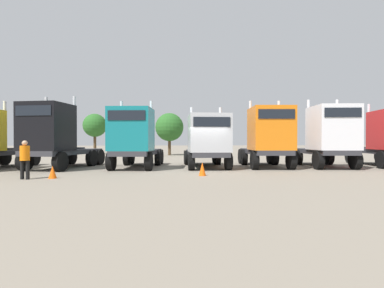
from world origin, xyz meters
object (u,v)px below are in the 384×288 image
object	(u,v)px
visitor_in_hivis	(25,157)
traffic_cone_mid	(202,169)
semi_truck_white	(328,136)
traffic_cone_far	(53,172)
semi_truck_orange	(268,136)
semi_truck_teal	(134,138)
semi_truck_black	(54,136)
semi_truck_silver	(207,141)

from	to	relation	value
visitor_in_hivis	traffic_cone_mid	bearing A→B (deg)	-69.76
semi_truck_white	visitor_in_hivis	xyz separation A→B (m)	(-16.61, -3.98, -1.05)
semi_truck_white	traffic_cone_far	world-z (taller)	semi_truck_white
semi_truck_white	traffic_cone_mid	bearing A→B (deg)	-61.79
semi_truck_orange	traffic_cone_far	bearing A→B (deg)	-65.83
semi_truck_teal	traffic_cone_far	bearing A→B (deg)	-30.25
semi_truck_black	traffic_cone_mid	xyz separation A→B (m)	(8.53, -3.87, -1.68)
semi_truck_orange	visitor_in_hivis	size ratio (longest dim) A/B	3.43
semi_truck_teal	semi_truck_orange	size ratio (longest dim) A/B	1.04
visitor_in_hivis	traffic_cone_far	distance (m)	1.33
visitor_in_hivis	semi_truck_black	bearing A→B (deg)	21.82
visitor_in_hivis	semi_truck_silver	bearing A→B (deg)	-47.79
traffic_cone_mid	traffic_cone_far	distance (m)	6.97
semi_truck_white	traffic_cone_mid	xyz separation A→B (m)	(-8.55, -3.36, -1.72)
semi_truck_silver	visitor_in_hivis	world-z (taller)	semi_truck_silver
visitor_in_hivis	semi_truck_teal	bearing A→B (deg)	-28.26
semi_truck_black	semi_truck_teal	distance (m)	4.78
semi_truck_silver	semi_truck_teal	bearing A→B (deg)	-90.15
semi_truck_black	semi_truck_silver	bearing A→B (deg)	102.43
visitor_in_hivis	traffic_cone_far	world-z (taller)	visitor_in_hivis
semi_truck_black	semi_truck_teal	size ratio (longest dim) A/B	1.03
semi_truck_black	visitor_in_hivis	xyz separation A→B (m)	(0.47, -4.49, -1.01)
visitor_in_hivis	traffic_cone_mid	distance (m)	8.11
semi_truck_teal	semi_truck_white	bearing A→B (deg)	94.75
semi_truck_black	traffic_cone_far	bearing A→B (deg)	33.26
semi_truck_silver	traffic_cone_far	size ratio (longest dim) A/B	10.79
semi_truck_teal	semi_truck_orange	xyz separation A→B (m)	(8.43, -0.18, 0.11)
semi_truck_orange	traffic_cone_far	world-z (taller)	semi_truck_orange
semi_truck_black	traffic_cone_far	distance (m)	4.87
semi_truck_silver	traffic_cone_mid	xyz separation A→B (m)	(-0.79, -3.77, -1.41)
semi_truck_teal	semi_truck_silver	xyz separation A→B (m)	(4.55, -0.05, -0.16)
visitor_in_hivis	traffic_cone_far	bearing A→B (deg)	-62.98
semi_truck_silver	traffic_cone_mid	size ratio (longest dim) A/B	9.27
semi_truck_silver	traffic_cone_far	world-z (taller)	semi_truck_silver
semi_truck_silver	semi_truck_orange	bearing A→B (deg)	88.74
semi_truck_teal	semi_truck_white	xyz separation A→B (m)	(12.31, -0.46, 0.16)
semi_truck_orange	visitor_in_hivis	world-z (taller)	semi_truck_orange
traffic_cone_far	semi_truck_orange	bearing A→B (deg)	19.20
semi_truck_teal	semi_truck_white	distance (m)	12.32
traffic_cone_mid	traffic_cone_far	world-z (taller)	traffic_cone_mid
semi_truck_silver	semi_truck_white	size ratio (longest dim) A/B	1.00
semi_truck_black	traffic_cone_far	xyz separation A→B (m)	(1.57, -4.28, -1.73)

